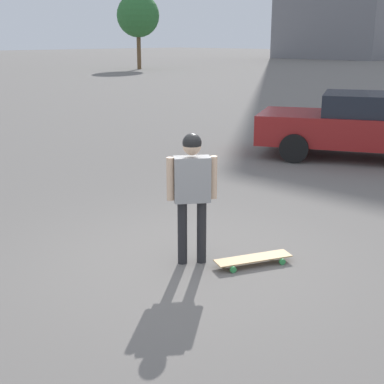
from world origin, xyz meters
name	(u,v)px	position (x,y,z in m)	size (l,w,h in m)	color
ground_plane	(192,262)	(0.00, 0.00, 0.00)	(220.00, 220.00, 0.00)	slate
person	(192,184)	(0.00, 0.00, 0.99)	(0.42, 0.48, 1.57)	#262628
skateboard	(253,259)	(0.57, 0.46, 0.07)	(0.62, 0.95, 0.09)	tan
car_parked_near	(367,125)	(-1.19, 6.91, 0.75)	(5.01, 3.73, 1.44)	maroon
tree_distant	(138,16)	(-32.12, 27.20, 4.44)	(3.62, 3.62, 6.28)	brown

